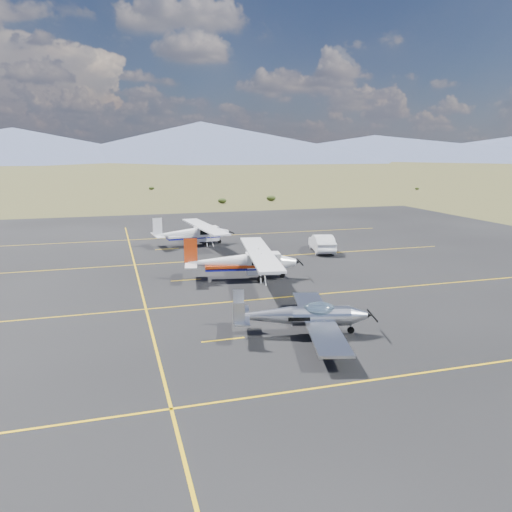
{
  "coord_description": "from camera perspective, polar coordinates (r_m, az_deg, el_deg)",
  "views": [
    {
      "loc": [
        -7.57,
        -24.22,
        8.37
      ],
      "look_at": [
        1.45,
        6.34,
        1.6
      ],
      "focal_mm": 35.0,
      "sensor_mm": 36.0,
      "label": 1
    }
  ],
  "objects": [
    {
      "name": "sedan",
      "position": [
        42.25,
        7.54,
        1.5
      ],
      "size": [
        2.48,
        4.7,
        1.47
      ],
      "primitive_type": "imported",
      "rotation": [
        0.0,
        0.0,
        2.93
      ],
      "color": "white",
      "rests_on": "apron"
    },
    {
      "name": "aircraft_plain",
      "position": [
        44.92,
        -7.18,
        2.68
      ],
      "size": [
        6.27,
        10.4,
        2.62
      ],
      "rotation": [
        0.0,
        0.0,
        0.1
      ],
      "color": "white",
      "rests_on": "apron"
    },
    {
      "name": "aircraft_cessna",
      "position": [
        32.77,
        -1.47,
        -0.56
      ],
      "size": [
        6.76,
        11.14,
        2.81
      ],
      "rotation": [
        0.0,
        0.0,
        -0.16
      ],
      "color": "white",
      "rests_on": "apron"
    },
    {
      "name": "apron",
      "position": [
        33.19,
        -2.73,
        -2.62
      ],
      "size": [
        72.0,
        72.0,
        0.02
      ],
      "primitive_type": "cube",
      "color": "black",
      "rests_on": "ground"
    },
    {
      "name": "aircraft_low_wing",
      "position": [
        23.2,
        5.59,
        -6.85
      ],
      "size": [
        6.34,
        8.68,
        1.88
      ],
      "rotation": [
        0.0,
        0.0,
        -0.24
      ],
      "color": "silver",
      "rests_on": "apron"
    },
    {
      "name": "ground",
      "position": [
        26.72,
        0.87,
        -6.26
      ],
      "size": [
        1600.0,
        1600.0,
        0.0
      ],
      "primitive_type": "plane",
      "color": "#383D1C",
      "rests_on": "ground"
    }
  ]
}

